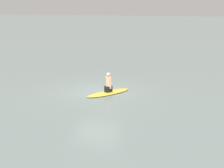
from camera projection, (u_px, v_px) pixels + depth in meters
ground_plane at (97, 91)px, 17.20m from camera, size 400.00×400.00×0.00m
surfboard at (108, 93)px, 16.75m from camera, size 1.99×2.81×0.09m
person_paddler at (108, 83)px, 16.63m from camera, size 0.44×0.43×1.04m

